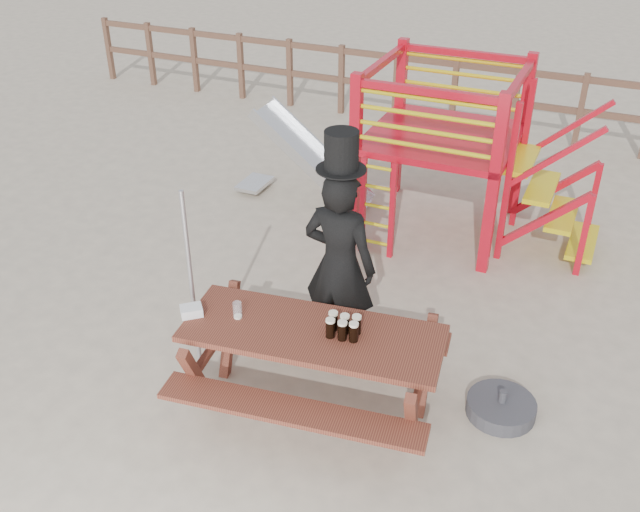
% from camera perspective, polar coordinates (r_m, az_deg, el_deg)
% --- Properties ---
extents(ground, '(60.00, 60.00, 0.00)m').
position_cam_1_polar(ground, '(6.49, -1.67, -11.30)').
color(ground, '#C1B196').
rests_on(ground, ground).
extents(back_fence, '(15.09, 0.09, 1.20)m').
position_cam_1_polar(back_fence, '(12.06, 13.06, 12.76)').
color(back_fence, brown).
rests_on(back_fence, ground).
extents(playground_fort, '(4.71, 1.84, 2.10)m').
position_cam_1_polar(playground_fort, '(8.77, 9.17, 8.60)').
color(playground_fort, red).
rests_on(playground_fort, ground).
extents(picnic_table, '(2.32, 1.75, 0.83)m').
position_cam_1_polar(picnic_table, '(6.06, -0.58, -8.32)').
color(picnic_table, brown).
rests_on(picnic_table, ground).
extents(man_with_hat, '(0.72, 0.49, 2.25)m').
position_cam_1_polar(man_with_hat, '(6.43, 1.58, -0.42)').
color(man_with_hat, black).
rests_on(man_with_hat, ground).
extents(metal_pole, '(0.04, 0.04, 1.87)m').
position_cam_1_polar(metal_pole, '(6.31, -10.22, -2.49)').
color(metal_pole, '#B2B2B7').
rests_on(metal_pole, ground).
extents(parasol_base, '(0.60, 0.60, 0.25)m').
position_cam_1_polar(parasol_base, '(6.49, 14.28, -11.65)').
color(parasol_base, '#39383D').
rests_on(parasol_base, ground).
extents(paper_bag, '(0.23, 0.22, 0.08)m').
position_cam_1_polar(paper_bag, '(6.12, -10.25, -4.33)').
color(paper_bag, white).
rests_on(paper_bag, picnic_table).
extents(stout_pints, '(0.29, 0.21, 0.17)m').
position_cam_1_polar(stout_pints, '(5.77, 1.89, -5.66)').
color(stout_pints, black).
rests_on(stout_pints, picnic_table).
extents(empty_glasses, '(0.08, 0.08, 0.15)m').
position_cam_1_polar(empty_glasses, '(6.02, -6.62, -4.37)').
color(empty_glasses, silver).
rests_on(empty_glasses, picnic_table).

